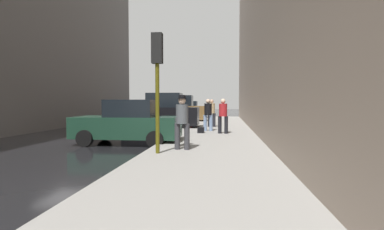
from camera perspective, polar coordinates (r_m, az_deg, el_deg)
ground_plane at (r=13.89m, az=-21.83°, el=-4.71°), size 120.00×120.00×0.00m
sidewalk at (r=12.27m, az=3.82°, el=-5.12°), size 4.00×40.00×0.15m
parked_dark_green_sedan at (r=12.35m, az=-12.00°, el=-1.51°), size 4.22×2.09×1.79m
parked_black_suv at (r=18.68m, az=-5.68°, el=0.44°), size 4.63×2.13×2.25m
parked_bronze_suv at (r=24.97m, az=-2.64°, el=0.96°), size 4.62×2.10×2.25m
parked_blue_sedan at (r=30.24m, az=-1.08°, el=0.88°), size 4.24×2.14×1.79m
fire_hydrant at (r=18.27m, az=-0.23°, el=-1.28°), size 0.42×0.22×0.70m
traffic_light at (r=9.12m, az=-6.63°, el=9.15°), size 0.32×0.32×3.60m
pedestrian_with_beanie at (r=9.72m, az=-1.90°, el=-0.83°), size 0.51×0.43×1.78m
pedestrian_in_jeans at (r=16.06m, az=3.08°, el=0.37°), size 0.52×0.45×1.71m
pedestrian_in_tan_coat at (r=18.73m, az=3.76°, el=0.67°), size 0.53×0.48×1.71m
pedestrian_in_red_jacket at (r=14.75m, az=5.93°, el=0.17°), size 0.53×0.48×1.71m
duffel_bag at (r=15.08m, az=1.70°, el=-2.87°), size 0.32×0.44×0.28m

